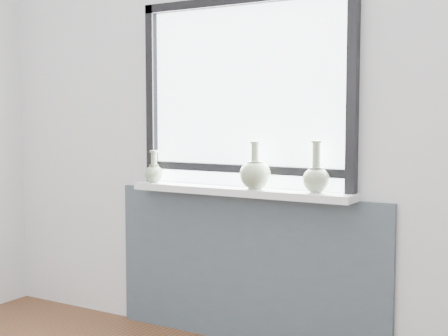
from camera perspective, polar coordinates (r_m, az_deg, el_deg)
The scene contains 7 objects.
back_wall at distance 3.50m, azimuth 2.16°, elevation 4.87°, with size 3.60×0.02×2.60m, color silver.
apron_panel at distance 3.58m, azimuth 1.89°, elevation -9.18°, with size 1.70×0.03×0.86m, color #424F58.
windowsill at distance 3.44m, azimuth 1.35°, elevation -2.13°, with size 1.32×0.18×0.04m, color white.
window at distance 3.47m, azimuth 1.88°, elevation 7.20°, with size 1.30×0.06×1.05m.
vase_a at distance 3.71m, azimuth -6.41°, elevation -0.38°, with size 0.11×0.11×0.19m.
vase_b at distance 3.35m, azimuth 2.87°, elevation -0.48°, with size 0.17×0.17×0.26m.
vase_c at distance 3.24m, azimuth 8.43°, elevation -0.81°, with size 0.14×0.14×0.27m.
Camera 1 is at (1.66, -1.28, 1.29)m, focal length 50.00 mm.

